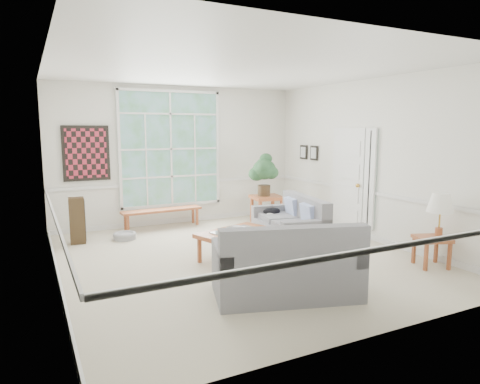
{
  "coord_description": "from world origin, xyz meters",
  "views": [
    {
      "loc": [
        -3.02,
        -6.04,
        2.08
      ],
      "look_at": [
        0.1,
        0.2,
        1.05
      ],
      "focal_mm": 32.0,
      "sensor_mm": 36.0,
      "label": 1
    }
  ],
  "objects_px": {
    "coffee_table": "(235,245)",
    "side_table": "(431,252)",
    "end_table": "(267,210)",
    "loveseat_front": "(286,258)",
    "loveseat_right": "(288,222)"
  },
  "relations": [
    {
      "from": "coffee_table",
      "to": "side_table",
      "type": "xyz_separation_m",
      "value": [
        2.49,
        -1.7,
        0.0
      ]
    },
    {
      "from": "coffee_table",
      "to": "end_table",
      "type": "xyz_separation_m",
      "value": [
        1.73,
        1.99,
        0.09
      ]
    },
    {
      "from": "loveseat_front",
      "to": "end_table",
      "type": "height_order",
      "value": "loveseat_front"
    },
    {
      "from": "end_table",
      "to": "coffee_table",
      "type": "bearing_deg",
      "value": -131.1
    },
    {
      "from": "coffee_table",
      "to": "loveseat_front",
      "type": "bearing_deg",
      "value": -111.99
    },
    {
      "from": "end_table",
      "to": "side_table",
      "type": "height_order",
      "value": "end_table"
    },
    {
      "from": "coffee_table",
      "to": "end_table",
      "type": "relative_size",
      "value": 1.96
    },
    {
      "from": "side_table",
      "to": "loveseat_front",
      "type": "bearing_deg",
      "value": 179.16
    },
    {
      "from": "loveseat_front",
      "to": "loveseat_right",
      "type": "bearing_deg",
      "value": 73.28
    },
    {
      "from": "loveseat_front",
      "to": "end_table",
      "type": "xyz_separation_m",
      "value": [
        1.83,
        3.65,
        -0.17
      ]
    },
    {
      "from": "loveseat_right",
      "to": "end_table",
      "type": "xyz_separation_m",
      "value": [
        0.56,
        1.74,
        -0.13
      ]
    },
    {
      "from": "loveseat_right",
      "to": "end_table",
      "type": "relative_size",
      "value": 2.62
    },
    {
      "from": "coffee_table",
      "to": "side_table",
      "type": "height_order",
      "value": "side_table"
    },
    {
      "from": "coffee_table",
      "to": "end_table",
      "type": "height_order",
      "value": "end_table"
    },
    {
      "from": "coffee_table",
      "to": "side_table",
      "type": "bearing_deg",
      "value": -52.88
    }
  ]
}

